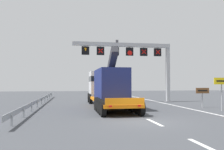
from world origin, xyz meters
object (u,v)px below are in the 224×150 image
object	(u,v)px
heavy_haul_truck_orange	(106,86)
exit_sign_yellow	(222,86)
tourist_info_sign_brown	(202,93)
overhead_lane_gantry	(134,54)

from	to	relation	value
heavy_haul_truck_orange	exit_sign_yellow	world-z (taller)	heavy_haul_truck_orange
exit_sign_yellow	tourist_info_sign_brown	bearing A→B (deg)	90.48
heavy_haul_truck_orange	exit_sign_yellow	xyz separation A→B (m)	(8.78, -5.74, 0.09)
overhead_lane_gantry	exit_sign_yellow	size ratio (longest dim) A/B	4.39
overhead_lane_gantry	heavy_haul_truck_orange	size ratio (longest dim) A/B	0.86
heavy_haul_truck_orange	exit_sign_yellow	distance (m)	10.49
heavy_haul_truck_orange	exit_sign_yellow	bearing A→B (deg)	-33.19
heavy_haul_truck_orange	overhead_lane_gantry	bearing A→B (deg)	46.48
tourist_info_sign_brown	overhead_lane_gantry	bearing A→B (deg)	124.61
overhead_lane_gantry	tourist_info_sign_brown	size ratio (longest dim) A/B	6.51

